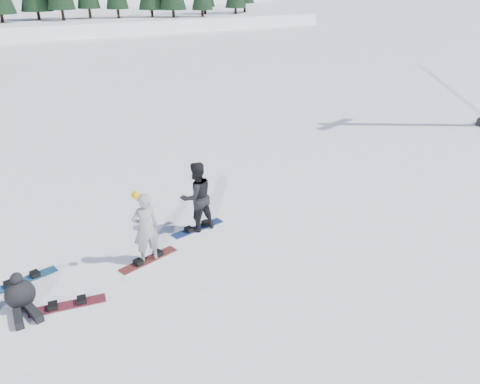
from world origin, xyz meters
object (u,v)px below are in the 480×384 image
at_px(snowboarder_man, 197,197).
at_px(seated_rider, 21,296).
at_px(snowboarder_woman, 145,228).
at_px(snowboard_loose_b, 68,305).
at_px(snowboard_loose_c, 23,281).

bearing_deg(snowboarder_man, seated_rider, 10.47).
xyz_separation_m(snowboarder_woman, seated_rider, (-2.83, -0.32, -0.57)).
bearing_deg(snowboarder_woman, snowboard_loose_b, 19.91).
xyz_separation_m(seated_rider, snowboard_loose_c, (0.15, 1.00, -0.30)).
distance_m(snowboard_loose_c, snowboard_loose_b, 1.53).
xyz_separation_m(snowboarder_woman, snowboard_loose_b, (-2.05, -0.71, -0.87)).
height_order(snowboarder_man, snowboard_loose_c, snowboarder_man).
distance_m(snowboarder_woman, snowboarder_man, 1.88).
distance_m(seated_rider, snowboard_loose_b, 0.93).
bearing_deg(snowboard_loose_c, snowboarder_woman, -25.03).
relative_size(snowboarder_woman, snowboard_loose_c, 1.26).
bearing_deg(snowboard_loose_b, snowboard_loose_c, 126.32).
bearing_deg(snowboarder_woman, snowboarder_man, -155.67).
bearing_deg(seated_rider, snowboarder_man, 8.80).
distance_m(snowboarder_woman, seated_rider, 2.90).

